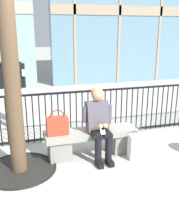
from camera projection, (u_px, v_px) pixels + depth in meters
name	position (u px, v px, depth m)	size (l,w,h in m)	color
ground_plane	(91.00, 154.00, 4.62)	(60.00, 60.00, 0.00)	#B2ADA3
stone_bench	(91.00, 140.00, 4.54)	(1.60, 0.44, 0.45)	gray
seated_person_with_phone	(99.00, 121.00, 4.34)	(0.52, 0.66, 1.21)	black
handbag_on_bench	(57.00, 125.00, 4.27)	(0.35, 0.17, 0.42)	#B23823
shopping_bag	(139.00, 146.00, 4.42)	(0.36, 0.16, 0.54)	white
bystander_at_railing	(13.00, 83.00, 5.59)	(0.55, 0.42, 1.71)	gray
plaza_railing	(79.00, 114.00, 5.21)	(9.52, 0.04, 0.97)	black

